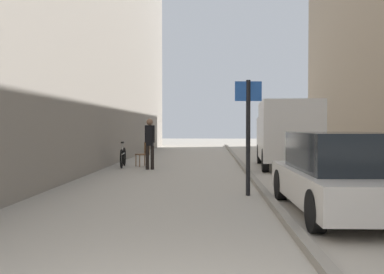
# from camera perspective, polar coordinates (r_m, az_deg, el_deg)

# --- Properties ---
(ground_plane) EXTENTS (80.00, 80.00, 0.00)m
(ground_plane) POSITION_cam_1_polar(r_m,az_deg,el_deg) (14.93, 1.11, -4.57)
(ground_plane) COLOR #A8A093
(kerb_strip) EXTENTS (0.16, 40.00, 0.12)m
(kerb_strip) POSITION_cam_1_polar(r_m,az_deg,el_deg) (14.97, 7.18, -4.34)
(kerb_strip) COLOR gray
(kerb_strip) RESTS_ON ground_plane
(pedestrian_main_foreground) EXTENTS (0.36, 0.24, 1.84)m
(pedestrian_main_foreground) POSITION_cam_1_polar(r_m,az_deg,el_deg) (15.49, -5.65, -0.43)
(pedestrian_main_foreground) COLOR black
(pedestrian_main_foreground) RESTS_ON ground_plane
(delivery_van) EXTENTS (2.30, 5.03, 2.46)m
(delivery_van) POSITION_cam_1_polar(r_m,az_deg,el_deg) (16.49, 12.51, 0.54)
(delivery_van) COLOR silver
(delivery_van) RESTS_ON ground_plane
(parked_car) EXTENTS (1.89, 4.23, 1.45)m
(parked_car) POSITION_cam_1_polar(r_m,az_deg,el_deg) (8.12, 19.27, -4.65)
(parked_car) COLOR silver
(parked_car) RESTS_ON ground_plane
(street_sign_post) EXTENTS (0.60, 0.10, 2.60)m
(street_sign_post) POSITION_cam_1_polar(r_m,az_deg,el_deg) (9.69, 7.50, 1.32)
(street_sign_post) COLOR black
(street_sign_post) RESTS_ON ground_plane
(bicycle_leaning) EXTENTS (0.24, 1.77, 0.98)m
(bicycle_leaning) POSITION_cam_1_polar(r_m,az_deg,el_deg) (16.61, -9.19, -2.66)
(bicycle_leaning) COLOR black
(bicycle_leaning) RESTS_ON ground_plane
(cafe_chair_near_window) EXTENTS (0.61, 0.61, 0.94)m
(cafe_chair_near_window) POSITION_cam_1_polar(r_m,az_deg,el_deg) (16.80, -6.38, -2.05)
(cafe_chair_near_window) COLOR brown
(cafe_chair_near_window) RESTS_ON ground_plane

